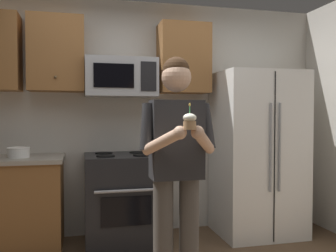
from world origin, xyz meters
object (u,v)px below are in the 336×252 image
object	(u,v)px
oven_range	(123,199)
bowl_large_white	(18,152)
refrigerator	(258,153)
person	(177,160)
microwave	(121,78)
cupcake	(190,121)

from	to	relation	value
oven_range	bowl_large_white	distance (m)	1.12
refrigerator	person	distance (m)	1.65
microwave	cupcake	distance (m)	1.66
bowl_large_white	cupcake	size ratio (longest dim) A/B	1.22
person	cupcake	distance (m)	0.44
oven_range	microwave	distance (m)	1.26
refrigerator	cupcake	distance (m)	1.92
microwave	bowl_large_white	world-z (taller)	microwave
oven_range	bowl_large_white	bearing A→B (deg)	-179.25
person	cupcake	xyz separation A→B (m)	(0.00, -0.33, 0.30)
oven_range	bowl_large_white	xyz separation A→B (m)	(-1.00, -0.01, 0.51)
refrigerator	cupcake	bearing A→B (deg)	-130.62
cupcake	bowl_large_white	bearing A→B (deg)	131.36
bowl_large_white	person	xyz separation A→B (m)	(1.28, -1.12, 0.02)
oven_range	bowl_large_white	world-z (taller)	bowl_large_white
oven_range	person	size ratio (longest dim) A/B	0.53
microwave	oven_range	bearing A→B (deg)	-90.02
person	cupcake	size ratio (longest dim) A/B	10.13
person	microwave	bearing A→B (deg)	102.46
refrigerator	microwave	bearing A→B (deg)	173.97
oven_range	refrigerator	bearing A→B (deg)	-1.50
microwave	refrigerator	bearing A→B (deg)	-6.03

